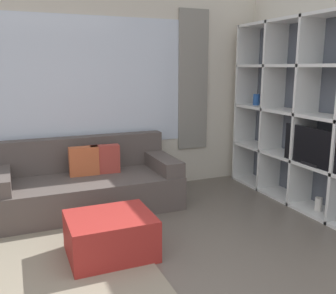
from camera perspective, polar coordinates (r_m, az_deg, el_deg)
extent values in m
cube|color=beige|center=(4.84, -13.70, 8.36)|extent=(6.34, 0.07, 2.70)
cube|color=silver|center=(4.79, -13.68, 9.52)|extent=(2.83, 0.01, 1.60)
cube|color=gray|center=(5.27, 3.85, 10.03)|extent=(0.44, 0.03, 1.90)
cube|color=beige|center=(4.68, 23.65, 7.58)|extent=(0.07, 4.20, 2.70)
cube|color=gray|center=(3.60, -21.99, -15.79)|extent=(2.14, 2.00, 0.01)
cube|color=#515660|center=(4.77, 21.86, 4.79)|extent=(0.02, 2.41, 2.20)
cube|color=white|center=(4.64, 20.26, 4.73)|extent=(0.38, 0.04, 2.20)
cube|color=white|center=(5.10, 15.66, 5.62)|extent=(0.38, 0.04, 2.20)
cube|color=white|center=(5.58, 11.82, 6.33)|extent=(0.38, 0.04, 2.20)
cube|color=white|center=(4.89, 19.33, -7.96)|extent=(0.38, 2.41, 0.04)
cube|color=white|center=(4.74, 19.78, -1.88)|extent=(0.38, 2.41, 0.04)
cube|color=white|center=(4.64, 20.26, 4.73)|extent=(0.38, 2.41, 0.04)
cube|color=white|center=(4.61, 20.77, 11.53)|extent=(0.38, 2.41, 0.04)
cube|color=white|center=(4.65, 21.28, 18.10)|extent=(0.38, 2.41, 0.04)
cube|color=black|center=(4.38, 21.08, 0.00)|extent=(0.04, 0.83, 0.42)
cube|color=black|center=(4.44, 21.07, -2.45)|extent=(0.10, 0.24, 0.03)
cylinder|color=#2856A8|center=(5.34, 13.33, 7.03)|extent=(0.09, 0.09, 0.15)
cube|color=orange|center=(4.50, 22.19, -2.05)|extent=(0.10, 0.10, 0.07)
cylinder|color=white|center=(4.62, 21.95, -8.07)|extent=(0.08, 0.08, 0.15)
cylinder|color=#388947|center=(4.49, 22.40, -2.02)|extent=(0.10, 0.10, 0.09)
cube|color=#564C47|center=(4.50, -12.11, -6.89)|extent=(2.10, 0.95, 0.39)
cube|color=#564C47|center=(4.76, -13.19, -0.91)|extent=(2.10, 0.18, 0.41)
cube|color=#564C47|center=(4.67, -0.97, -2.37)|extent=(0.24, 0.89, 0.17)
cube|color=#AD3D33|center=(4.55, -9.56, -1.83)|extent=(0.35, 0.14, 0.34)
cube|color=#C65B33|center=(4.50, -12.69, -2.11)|extent=(0.35, 0.14, 0.34)
cube|color=#A82823|center=(3.41, -8.76, -13.18)|extent=(0.74, 0.61, 0.37)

